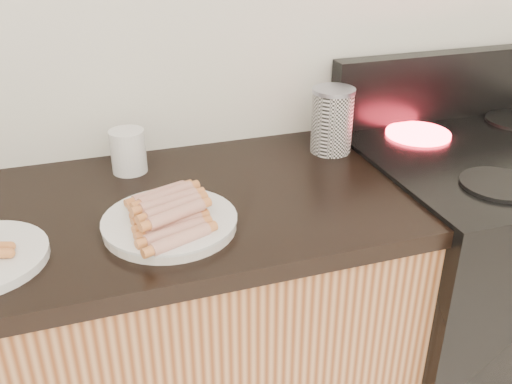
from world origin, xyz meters
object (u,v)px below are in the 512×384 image
object	(u,v)px
stove	(478,289)
main_plate	(170,224)
canister	(332,120)
mug	(128,151)

from	to	relation	value
stove	main_plate	size ratio (longest dim) A/B	3.32
canister	mug	bearing A→B (deg)	175.75
canister	mug	world-z (taller)	canister
stove	canister	size ratio (longest dim) A/B	5.25
canister	main_plate	bearing A→B (deg)	-151.25
main_plate	mug	size ratio (longest dim) A/B	2.54
stove	mug	distance (m)	1.11
main_plate	canister	bearing A→B (deg)	28.75
stove	mug	xyz separation A→B (m)	(-0.97, 0.21, 0.50)
canister	mug	xyz separation A→B (m)	(-0.53, 0.04, -0.03)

